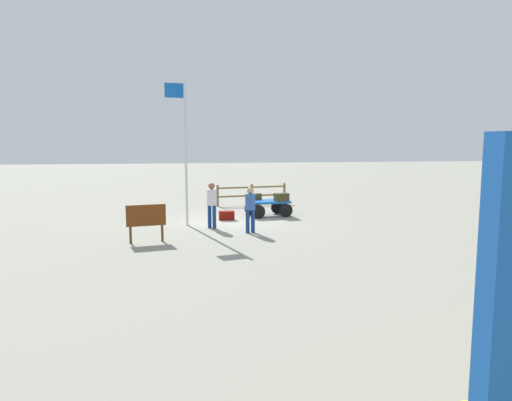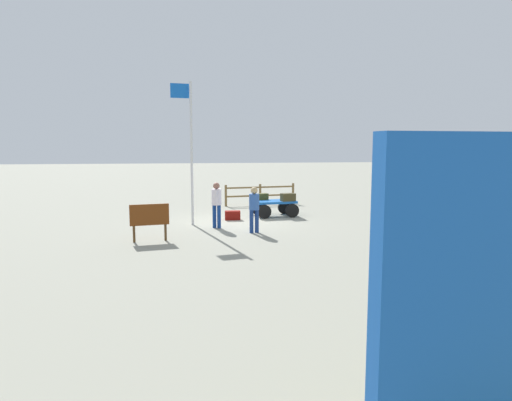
{
  "view_description": "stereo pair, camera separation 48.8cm",
  "coord_description": "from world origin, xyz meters",
  "px_view_note": "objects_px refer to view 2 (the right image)",
  "views": [
    {
      "loc": [
        2.39,
        18.14,
        3.09
      ],
      "look_at": [
        0.04,
        6.0,
        1.58
      ],
      "focal_mm": 31.91,
      "sensor_mm": 36.0,
      "label": 1
    },
    {
      "loc": [
        1.91,
        18.23,
        3.09
      ],
      "look_at": [
        0.04,
        6.0,
        1.58
      ],
      "focal_mm": 31.91,
      "sensor_mm": 36.0,
      "label": 2
    }
  ],
  "objects_px": {
    "worker_trailing": "(217,201)",
    "worker_lead": "(254,206)",
    "flagpole": "(190,144)",
    "signboard": "(150,217)",
    "suitcase_maroon": "(233,215)",
    "luggage_cart": "(274,205)",
    "suitcase_grey": "(288,197)",
    "suitcase_olive": "(262,197)"
  },
  "relations": [
    {
      "from": "luggage_cart",
      "to": "worker_trailing",
      "type": "relative_size",
      "value": 1.14
    },
    {
      "from": "suitcase_maroon",
      "to": "suitcase_grey",
      "type": "bearing_deg",
      "value": -169.75
    },
    {
      "from": "luggage_cart",
      "to": "suitcase_maroon",
      "type": "relative_size",
      "value": 3.05
    },
    {
      "from": "worker_trailing",
      "to": "flagpole",
      "type": "height_order",
      "value": "flagpole"
    },
    {
      "from": "worker_trailing",
      "to": "signboard",
      "type": "xyz_separation_m",
      "value": [
        2.28,
        2.08,
        -0.22
      ]
    },
    {
      "from": "luggage_cart",
      "to": "signboard",
      "type": "relative_size",
      "value": 1.58
    },
    {
      "from": "worker_lead",
      "to": "signboard",
      "type": "height_order",
      "value": "worker_lead"
    },
    {
      "from": "worker_trailing",
      "to": "suitcase_grey",
      "type": "bearing_deg",
      "value": -145.57
    },
    {
      "from": "suitcase_grey",
      "to": "worker_lead",
      "type": "bearing_deg",
      "value": 59.4
    },
    {
      "from": "worker_lead",
      "to": "flagpole",
      "type": "xyz_separation_m",
      "value": [
        2.2,
        -1.96,
        2.18
      ]
    },
    {
      "from": "suitcase_olive",
      "to": "worker_trailing",
      "type": "xyz_separation_m",
      "value": [
        2.2,
        2.9,
        0.2
      ]
    },
    {
      "from": "worker_lead",
      "to": "signboard",
      "type": "bearing_deg",
      "value": 15.12
    },
    {
      "from": "suitcase_olive",
      "to": "worker_lead",
      "type": "xyz_separation_m",
      "value": [
        0.95,
        4.03,
        0.14
      ]
    },
    {
      "from": "luggage_cart",
      "to": "suitcase_maroon",
      "type": "height_order",
      "value": "luggage_cart"
    },
    {
      "from": "worker_lead",
      "to": "signboard",
      "type": "distance_m",
      "value": 3.66
    },
    {
      "from": "suitcase_maroon",
      "to": "signboard",
      "type": "relative_size",
      "value": 0.52
    },
    {
      "from": "suitcase_maroon",
      "to": "flagpole",
      "type": "xyz_separation_m",
      "value": [
        1.72,
        0.94,
        2.96
      ]
    },
    {
      "from": "flagpole",
      "to": "suitcase_maroon",
      "type": "bearing_deg",
      "value": -151.39
    },
    {
      "from": "luggage_cart",
      "to": "worker_lead",
      "type": "bearing_deg",
      "value": 68.37
    },
    {
      "from": "suitcase_grey",
      "to": "signboard",
      "type": "relative_size",
      "value": 0.53
    },
    {
      "from": "suitcase_olive",
      "to": "worker_lead",
      "type": "distance_m",
      "value": 4.14
    },
    {
      "from": "suitcase_olive",
      "to": "flagpole",
      "type": "distance_m",
      "value": 4.43
    },
    {
      "from": "luggage_cart",
      "to": "suitcase_maroon",
      "type": "bearing_deg",
      "value": 20.25
    },
    {
      "from": "luggage_cart",
      "to": "flagpole",
      "type": "bearing_deg",
      "value": 24.36
    },
    {
      "from": "luggage_cart",
      "to": "signboard",
      "type": "xyz_separation_m",
      "value": [
        4.96,
        4.55,
        0.33
      ]
    },
    {
      "from": "suitcase_maroon",
      "to": "flagpole",
      "type": "height_order",
      "value": "flagpole"
    },
    {
      "from": "worker_lead",
      "to": "flagpole",
      "type": "distance_m",
      "value": 3.66
    },
    {
      "from": "luggage_cart",
      "to": "signboard",
      "type": "distance_m",
      "value": 6.74
    },
    {
      "from": "worker_trailing",
      "to": "signboard",
      "type": "distance_m",
      "value": 3.1
    },
    {
      "from": "suitcase_olive",
      "to": "suitcase_maroon",
      "type": "bearing_deg",
      "value": 38.58
    },
    {
      "from": "worker_trailing",
      "to": "worker_lead",
      "type": "bearing_deg",
      "value": 137.84
    },
    {
      "from": "suitcase_olive",
      "to": "worker_trailing",
      "type": "distance_m",
      "value": 3.65
    },
    {
      "from": "luggage_cart",
      "to": "flagpole",
      "type": "xyz_separation_m",
      "value": [
        3.62,
        1.64,
        2.67
      ]
    },
    {
      "from": "luggage_cart",
      "to": "suitcase_grey",
      "type": "relative_size",
      "value": 2.97
    },
    {
      "from": "suitcase_grey",
      "to": "signboard",
      "type": "height_order",
      "value": "signboard"
    },
    {
      "from": "suitcase_grey",
      "to": "suitcase_maroon",
      "type": "height_order",
      "value": "suitcase_grey"
    },
    {
      "from": "suitcase_olive",
      "to": "suitcase_grey",
      "type": "bearing_deg",
      "value": 145.9
    },
    {
      "from": "suitcase_maroon",
      "to": "worker_trailing",
      "type": "bearing_deg",
      "value": 66.35
    },
    {
      "from": "suitcase_olive",
      "to": "signboard",
      "type": "relative_size",
      "value": 0.46
    },
    {
      "from": "luggage_cart",
      "to": "signboard",
      "type": "height_order",
      "value": "signboard"
    },
    {
      "from": "suitcase_grey",
      "to": "signboard",
      "type": "xyz_separation_m",
      "value": [
        5.51,
        4.29,
        -0.05
      ]
    },
    {
      "from": "worker_lead",
      "to": "flagpole",
      "type": "bearing_deg",
      "value": -41.71
    }
  ]
}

